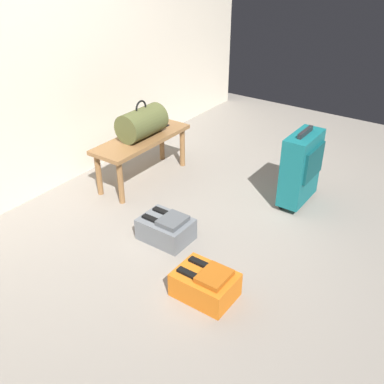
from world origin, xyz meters
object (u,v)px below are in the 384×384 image
object	(u,v)px
duffel_bag_olive	(142,123)
backpack_orange	(205,284)
cell_phone	(161,124)
bench	(142,144)
backpack_grey	(166,228)
suitcase_upright_teal	(301,167)

from	to	relation	value
duffel_bag_olive	backpack_orange	size ratio (longest dim) A/B	1.16
cell_phone	backpack_orange	distance (m)	1.94
bench	duffel_bag_olive	bearing A→B (deg)	0.00
bench	backpack_grey	world-z (taller)	bench
cell_phone	suitcase_upright_teal	distance (m)	1.41
bench	cell_phone	world-z (taller)	cell_phone
bench	suitcase_upright_teal	bearing A→B (deg)	-73.00
bench	duffel_bag_olive	distance (m)	0.20
duffel_bag_olive	bench	bearing A→B (deg)	180.00
bench	cell_phone	bearing A→B (deg)	6.68
backpack_grey	backpack_orange	world-z (taller)	same
duffel_bag_olive	cell_phone	world-z (taller)	duffel_bag_olive
suitcase_upright_teal	backpack_orange	distance (m)	1.41
backpack_grey	cell_phone	bearing A→B (deg)	39.80
bench	backpack_orange	world-z (taller)	bench
bench	backpack_grey	bearing A→B (deg)	-129.54
duffel_bag_olive	suitcase_upright_teal	bearing A→B (deg)	-73.59
suitcase_upright_teal	backpack_grey	xyz separation A→B (m)	(-1.05, 0.59, -0.25)
cell_phone	suitcase_upright_teal	xyz separation A→B (m)	(0.08, -1.40, -0.08)
backpack_grey	backpack_orange	distance (m)	0.67
bench	cell_phone	size ratio (longest dim) A/B	6.94
bench	cell_phone	distance (m)	0.34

